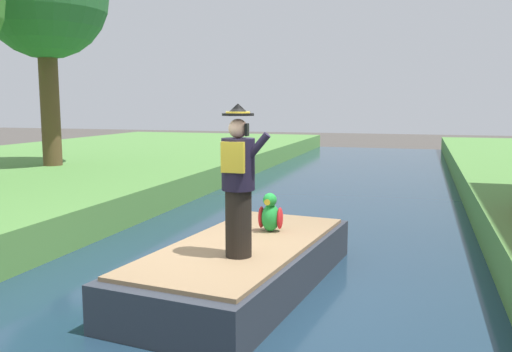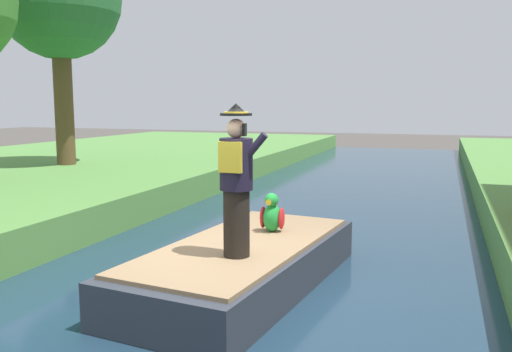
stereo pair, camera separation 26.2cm
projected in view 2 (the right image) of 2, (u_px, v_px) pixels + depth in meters
ground_plane at (230, 306)px, 6.81m from camera, size 80.00×80.00×0.00m
canal_water at (230, 302)px, 6.81m from camera, size 6.54×48.00×0.10m
boat at (244, 265)px, 7.21m from camera, size 2.27×4.38×0.61m
person_pirate at (236, 181)px, 6.40m from camera, size 0.61×0.42×1.85m
parrot_plush at (272, 215)px, 7.75m from camera, size 0.36×0.34×0.57m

